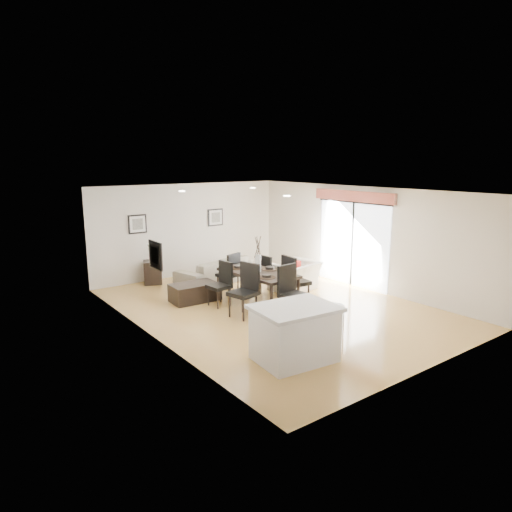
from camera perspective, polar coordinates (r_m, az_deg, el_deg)
ground at (r=10.69m, az=2.22°, el=-6.45°), size 8.00×8.00×0.00m
wall_back at (r=13.64m, az=-8.36°, el=3.29°), size 6.00×0.04×2.70m
wall_front at (r=7.74m, az=21.28°, el=-4.00°), size 6.00×0.04×2.70m
wall_left at (r=8.81m, az=-13.08°, el=-1.62°), size 0.04×8.00×2.70m
wall_right at (r=12.42m, az=13.12°, el=2.26°), size 0.04×8.00×2.70m
ceiling at (r=10.17m, az=2.35°, el=8.15°), size 6.00×8.00×0.02m
sofa at (r=12.80m, az=-5.07°, el=-1.80°), size 2.50×1.46×0.69m
armchair at (r=12.05m, az=4.87°, el=-2.51°), size 1.31×1.19×0.75m
courtyard_plant_a at (r=14.62m, az=21.14°, el=-0.97°), size 0.62×0.56×0.62m
courtyard_plant_b at (r=15.45m, az=17.14°, el=0.07°), size 0.50×0.50×0.68m
dining_table at (r=10.68m, az=0.25°, el=-2.39°), size 1.12×2.01×0.81m
dining_chair_wnear at (r=9.96m, az=-1.26°, el=-3.87°), size 0.63×0.63×1.18m
dining_chair_wfar at (r=10.74m, az=-4.27°, el=-3.14°), size 0.51×0.51×1.04m
dining_chair_enear at (r=10.76m, az=4.65°, el=-2.69°), size 0.58×0.58×1.18m
dining_chair_efar at (r=11.50m, az=1.55°, el=-2.13°), size 0.49×0.49×1.03m
dining_chair_head at (r=9.80m, az=4.41°, el=-4.15°), size 0.58×0.58×1.18m
dining_chair_foot at (r=11.69m, az=-3.21°, el=-1.86°), size 0.58×0.58×1.05m
vase at (r=10.58m, az=0.25°, el=0.02°), size 0.92×1.51×0.85m
coffee_table at (r=11.20m, az=-7.78°, el=-4.52°), size 1.12×0.71×0.44m
side_table at (r=12.95m, az=-12.79°, el=-2.00°), size 0.62×0.62×0.64m
table_lamp at (r=12.81m, az=-12.92°, el=0.75°), size 0.25×0.25×0.49m
cushion at (r=11.84m, az=4.84°, el=-1.57°), size 0.38×0.15×0.37m
kitchen_island at (r=7.87m, az=4.86°, el=-9.57°), size 1.47×1.19×0.96m
bar_stool at (r=8.43m, az=9.75°, el=-6.82°), size 0.36×0.36×0.79m
framed_print_back_left at (r=12.90m, az=-14.60°, el=3.88°), size 0.52×0.04×0.52m
framed_print_back_right at (r=14.02m, az=-5.09°, el=4.83°), size 0.52×0.04×0.52m
framed_print_left_wall at (r=8.58m, az=-12.45°, el=0.10°), size 0.04×0.52×0.52m
sliding_door at (r=12.53m, az=12.01°, el=3.85°), size 0.12×2.70×2.57m
courtyard at (r=15.49m, az=18.20°, el=2.24°), size 6.00×6.00×2.00m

